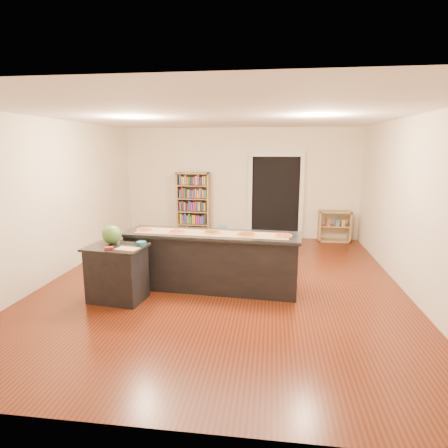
# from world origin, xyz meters

# --- Properties ---
(room) EXTENTS (6.00, 7.00, 2.80)m
(room) POSITION_xyz_m (0.00, 0.00, 1.40)
(room) COLOR #F1E7CB
(room) RESTS_ON ground
(doorway) EXTENTS (1.40, 0.09, 2.21)m
(doorway) POSITION_xyz_m (0.90, 3.46, 1.20)
(doorway) COLOR black
(doorway) RESTS_ON room
(kitchen_island) EXTENTS (2.86, 0.78, 0.94)m
(kitchen_island) POSITION_xyz_m (-0.14, -0.27, 0.48)
(kitchen_island) COLOR black
(kitchen_island) RESTS_ON ground
(side_counter) EXTENTS (0.86, 0.63, 0.85)m
(side_counter) POSITION_xyz_m (-1.49, -0.95, 0.43)
(side_counter) COLOR black
(side_counter) RESTS_ON ground
(bookshelf) EXTENTS (0.84, 0.30, 1.69)m
(bookshelf) POSITION_xyz_m (-1.21, 3.30, 0.84)
(bookshelf) COLOR #A88351
(bookshelf) RESTS_ON ground
(low_shelf) EXTENTS (0.77, 0.33, 0.77)m
(low_shelf) POSITION_xyz_m (2.37, 3.28, 0.39)
(low_shelf) COLOR #A88351
(low_shelf) RESTS_ON ground
(waste_bin) EXTENTS (0.24, 0.24, 0.35)m
(waste_bin) POSITION_xyz_m (-0.43, 3.10, 0.18)
(waste_bin) COLOR #5DB0D1
(waste_bin) RESTS_ON ground
(kraft_paper) EXTENTS (2.51, 0.63, 0.00)m
(kraft_paper) POSITION_xyz_m (-0.14, -0.30, 0.95)
(kraft_paper) COLOR olive
(kraft_paper) RESTS_ON kitchen_island
(watermelon) EXTENTS (0.29, 0.29, 0.29)m
(watermelon) POSITION_xyz_m (-1.59, -0.83, 1.00)
(watermelon) COLOR #144214
(watermelon) RESTS_ON side_counter
(cutting_board) EXTENTS (0.34, 0.26, 0.02)m
(cutting_board) POSITION_xyz_m (-1.24, -1.12, 0.86)
(cutting_board) COLOR tan
(cutting_board) RESTS_ON side_counter
(package_red) EXTENTS (0.13, 0.11, 0.04)m
(package_red) POSITION_xyz_m (-1.50, -1.14, 0.87)
(package_red) COLOR maroon
(package_red) RESTS_ON side_counter
(package_teal) EXTENTS (0.15, 0.15, 0.06)m
(package_teal) POSITION_xyz_m (-1.12, -0.85, 0.88)
(package_teal) COLOR #195966
(package_teal) RESTS_ON side_counter
(pizza_a) EXTENTS (0.28, 0.28, 0.02)m
(pizza_a) POSITION_xyz_m (-1.28, -0.22, 0.96)
(pizza_a) COLOR tan
(pizza_a) RESTS_ON kitchen_island
(pizza_b) EXTENTS (0.31, 0.31, 0.02)m
(pizza_b) POSITION_xyz_m (-0.71, -0.28, 0.96)
(pizza_b) COLOR tan
(pizza_b) RESTS_ON kitchen_island
(pizza_c) EXTENTS (0.33, 0.33, 0.02)m
(pizza_c) POSITION_xyz_m (-0.14, -0.25, 0.96)
(pizza_c) COLOR tan
(pizza_c) RESTS_ON kitchen_island
(pizza_d) EXTENTS (0.33, 0.33, 0.02)m
(pizza_d) POSITION_xyz_m (0.43, -0.36, 0.96)
(pizza_d) COLOR tan
(pizza_d) RESTS_ON kitchen_island
(pizza_e) EXTENTS (0.29, 0.29, 0.02)m
(pizza_e) POSITION_xyz_m (1.00, -0.37, 0.96)
(pizza_e) COLOR tan
(pizza_e) RESTS_ON kitchen_island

